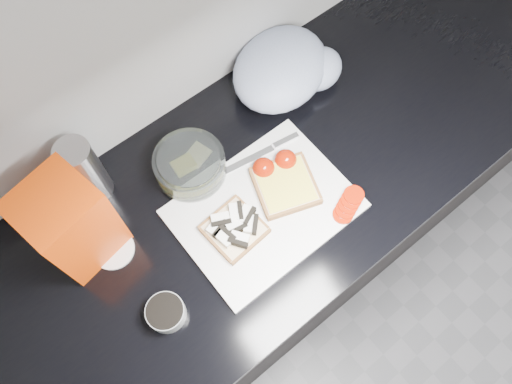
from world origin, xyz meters
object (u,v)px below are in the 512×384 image
glass_bowl (190,166)px  bread_bag (70,223)px  cutting_board (264,209)px  steel_canister (85,171)px

glass_bowl → bread_bag: size_ratio=0.71×
cutting_board → glass_bowl: (-0.07, 0.18, 0.03)m
bread_bag → steel_canister: size_ratio=1.26×
steel_canister → glass_bowl: bearing=-27.9°
bread_bag → cutting_board: bearing=-38.3°
cutting_board → glass_bowl: 0.20m
glass_bowl → bread_bag: 0.30m
cutting_board → bread_bag: (-0.36, 0.19, 0.11)m
glass_bowl → steel_canister: steel_canister is taller
glass_bowl → steel_canister: 0.24m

